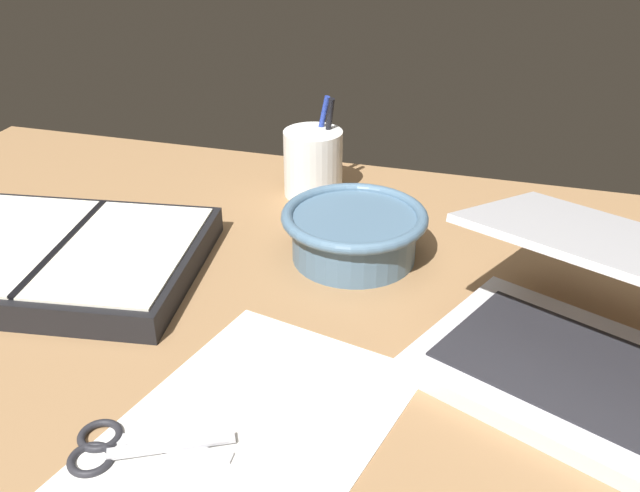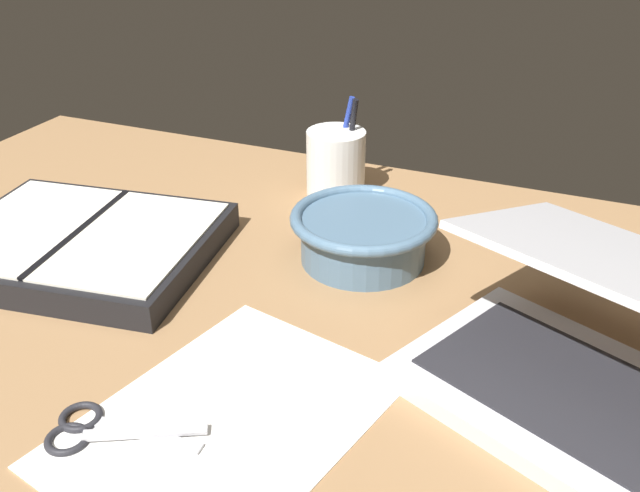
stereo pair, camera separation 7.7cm
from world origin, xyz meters
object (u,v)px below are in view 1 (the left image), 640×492
scissors (116,447)px  pen_cup (313,163)px  planner (65,257)px  laptop (626,343)px  bowl (354,232)px

scissors → pen_cup: bearing=73.3°
pen_cup → scissors: pen_cup is taller
pen_cup → planner: (-22.16, -29.63, -3.10)cm
pen_cup → planner: 37.13cm
laptop → pen_cup: bearing=164.1°
bowl → scissors: 39.35cm
bowl → pen_cup: size_ratio=1.23×
bowl → scissors: size_ratio=1.29×
laptop → planner: size_ratio=1.21×
laptop → bowl: bearing=174.9°
bowl → pen_cup: bearing=121.3°
scissors → bowl: bearing=57.6°
laptop → scissors: 46.34cm
bowl → planner: (-32.44, -12.76, -1.78)cm
pen_cup → bowl: bearing=-58.7°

